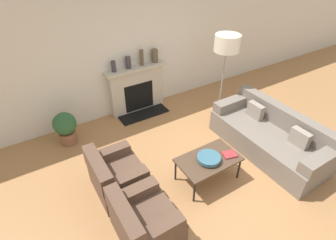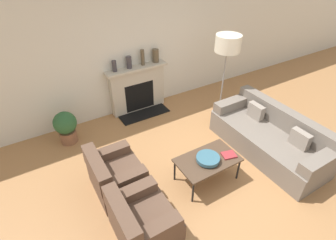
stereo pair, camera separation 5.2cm
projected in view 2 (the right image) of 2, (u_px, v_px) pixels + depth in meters
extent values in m
plane|color=#A87547|center=(217.00, 178.00, 4.29)|extent=(18.00, 18.00, 0.00)
cube|color=silver|center=(140.00, 43.00, 5.34)|extent=(18.00, 0.06, 2.90)
cube|color=beige|center=(138.00, 89.00, 5.72)|extent=(1.21, 0.20, 0.97)
cube|color=black|center=(140.00, 96.00, 5.74)|extent=(0.67, 0.04, 0.63)
cube|color=black|center=(144.00, 114.00, 5.80)|extent=(1.09, 0.40, 0.02)
cube|color=beige|center=(137.00, 68.00, 5.41)|extent=(1.33, 0.28, 0.05)
cube|color=slate|center=(267.00, 142.00, 4.69)|extent=(0.89, 2.11, 0.42)
cube|color=slate|center=(285.00, 119.00, 4.62)|extent=(0.20, 2.11, 0.35)
cube|color=slate|center=(233.00, 104.00, 5.18)|extent=(0.82, 0.22, 0.19)
cube|color=slate|center=(321.00, 162.00, 3.85)|extent=(0.82, 0.22, 0.19)
cube|color=gray|center=(256.00, 111.00, 4.88)|extent=(0.12, 0.32, 0.28)
cube|color=gray|center=(300.00, 139.00, 4.21)|extent=(0.12, 0.32, 0.28)
cube|color=brown|center=(145.00, 223.00, 3.39)|extent=(0.72, 0.82, 0.40)
cube|color=brown|center=(122.00, 216.00, 3.06)|extent=(0.18, 0.82, 0.32)
cube|color=brown|center=(156.00, 231.00, 3.00)|extent=(0.65, 0.18, 0.15)
cube|color=brown|center=(133.00, 192.00, 3.45)|extent=(0.65, 0.18, 0.15)
cube|color=brown|center=(119.00, 178.00, 4.01)|extent=(0.72, 0.82, 0.40)
cube|color=brown|center=(97.00, 168.00, 3.69)|extent=(0.18, 0.82, 0.32)
cube|color=brown|center=(125.00, 179.00, 3.63)|extent=(0.65, 0.18, 0.15)
cube|color=brown|center=(109.00, 153.00, 4.08)|extent=(0.65, 0.18, 0.15)
cube|color=#4C3828|center=(208.00, 160.00, 4.03)|extent=(0.96, 0.58, 0.03)
cylinder|color=black|center=(193.00, 192.00, 3.79)|extent=(0.03, 0.03, 0.41)
cylinder|color=black|center=(238.00, 169.00, 4.16)|extent=(0.03, 0.03, 0.41)
cylinder|color=black|center=(175.00, 170.00, 4.14)|extent=(0.03, 0.03, 0.41)
cylinder|color=black|center=(218.00, 151.00, 4.51)|extent=(0.03, 0.03, 0.41)
cylinder|color=#38667A|center=(208.00, 160.00, 3.98)|extent=(0.13, 0.13, 0.02)
cylinder|color=#38667A|center=(208.00, 158.00, 3.96)|extent=(0.36, 0.36, 0.06)
cube|color=#9E2D33|center=(229.00, 155.00, 4.08)|extent=(0.25, 0.22, 0.02)
cylinder|color=gray|center=(219.00, 113.00, 5.82)|extent=(0.33, 0.33, 0.03)
cylinder|color=gray|center=(223.00, 83.00, 5.39)|extent=(0.03, 0.03, 1.44)
cylinder|color=silver|center=(228.00, 43.00, 4.91)|extent=(0.49, 0.49, 0.32)
cylinder|color=#3D383D|center=(114.00, 66.00, 5.16)|extent=(0.09, 0.09, 0.22)
cylinder|color=#3D383D|center=(129.00, 62.00, 5.28)|extent=(0.11, 0.11, 0.25)
cylinder|color=brown|center=(143.00, 57.00, 5.39)|extent=(0.08, 0.08, 0.33)
cylinder|color=brown|center=(156.00, 56.00, 5.53)|extent=(0.14, 0.14, 0.28)
cylinder|color=brown|center=(69.00, 136.00, 4.98)|extent=(0.31, 0.31, 0.24)
sphere|color=#2D5B33|center=(65.00, 123.00, 4.80)|extent=(0.42, 0.42, 0.42)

